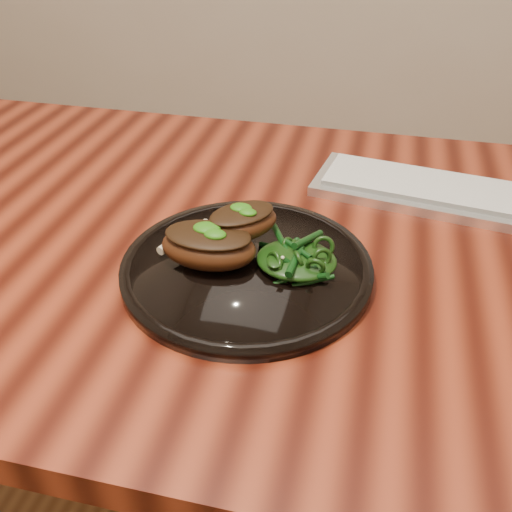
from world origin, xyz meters
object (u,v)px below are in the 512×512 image
(keyboard, at_px, (465,196))
(plate, at_px, (247,268))
(lamb_chop_front, at_px, (208,245))
(greens_heap, at_px, (297,255))
(desk, at_px, (256,282))

(keyboard, bearing_deg, plate, -137.75)
(lamb_chop_front, bearing_deg, greens_heap, 8.77)
(desk, relative_size, plate, 5.16)
(greens_heap, bearing_deg, keyboard, 48.74)
(lamb_chop_front, height_order, keyboard, lamb_chop_front)
(desk, height_order, keyboard, keyboard)
(lamb_chop_front, distance_m, keyboard, 0.42)
(lamb_chop_front, bearing_deg, desk, 70.99)
(plate, height_order, greens_heap, greens_heap)
(keyboard, bearing_deg, greens_heap, -131.26)
(desk, xyz_separation_m, lamb_chop_front, (-0.04, -0.10, 0.13))
(plate, xyz_separation_m, keyboard, (0.28, 0.25, 0.00))
(desk, distance_m, keyboard, 0.34)
(desk, bearing_deg, keyboard, 29.11)
(plate, xyz_separation_m, lamb_chop_front, (-0.05, -0.01, 0.03))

